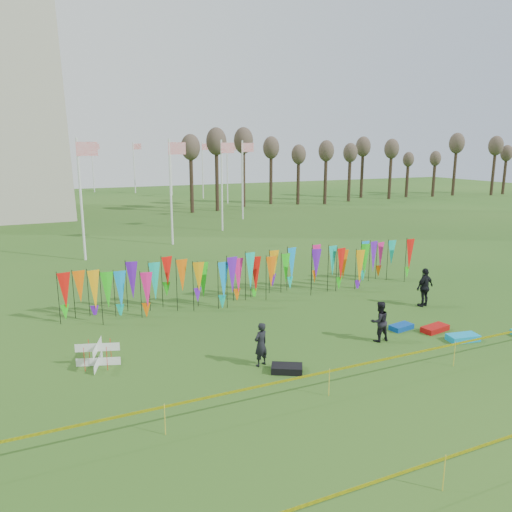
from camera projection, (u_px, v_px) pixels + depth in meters
name	position (u px, v px, depth m)	size (l,w,h in m)	color
ground	(351.00, 364.00, 17.58)	(160.00, 160.00, 0.00)	#214A14
banner_row	(259.00, 271.00, 24.81)	(18.64, 0.64, 2.28)	black
caution_tape_near	(376.00, 362.00, 15.89)	(26.00, 0.02, 0.90)	#E2E204
caution_tape_far	(502.00, 441.00, 11.68)	(26.00, 0.02, 0.90)	#E2E204
tree_line	(360.00, 155.00, 68.25)	(53.92, 1.92, 7.84)	#35251A
box_kite	(98.00, 355.00, 17.33)	(0.77, 0.77, 0.86)	red
person_left	(261.00, 344.00, 17.30)	(0.57, 0.42, 1.57)	black
person_mid	(379.00, 321.00, 19.49)	(0.79, 0.48, 1.62)	black
person_right	(425.00, 287.00, 23.70)	(1.10, 0.62, 1.87)	black
kite_bag_turquoise	(463.00, 338.00, 19.67)	(1.22, 0.61, 0.24)	#0E99D4
kite_bag_blue	(401.00, 327.00, 20.87)	(1.00, 0.53, 0.21)	#093F95
kite_bag_red	(435.00, 328.00, 20.67)	(1.22, 0.56, 0.22)	#AC0E0B
kite_bag_black	(287.00, 369.00, 16.94)	(1.05, 0.61, 0.24)	black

